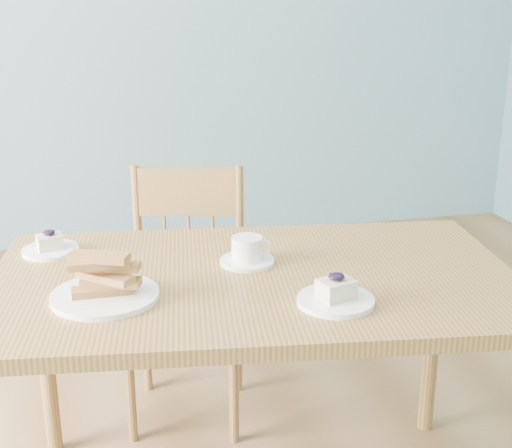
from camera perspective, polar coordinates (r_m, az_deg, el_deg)
The scene contains 7 objects.
room at distance 1.45m, azimuth -13.30°, elevation 16.09°, with size 5.01×5.01×2.71m.
dining_table at distance 1.83m, azimuth -0.11°, elevation -6.14°, with size 1.40×0.91×0.71m.
dining_chair at distance 2.38m, azimuth -5.60°, elevation -5.65°, with size 0.46×0.45×0.84m.
cheesecake_plate_near at distance 1.65m, azimuth 6.40°, elevation -5.72°, with size 0.18×0.18×0.08m.
cheesecake_plate_far at distance 2.02m, azimuth -16.13°, elevation -1.75°, with size 0.15×0.15×0.06m.
coffee_cup at distance 1.86m, azimuth -0.67°, elevation -2.26°, with size 0.14×0.14×0.07m.
biscotti_plate at distance 1.69m, azimuth -12.06°, elevation -4.68°, with size 0.25×0.25×0.12m.
Camera 1 is at (-0.01, -1.45, 1.40)m, focal length 50.00 mm.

